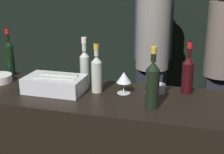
{
  "coord_description": "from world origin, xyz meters",
  "views": [
    {
      "loc": [
        0.51,
        -1.47,
        1.68
      ],
      "look_at": [
        0.0,
        0.33,
        1.08
      ],
      "focal_mm": 50.0,
      "sensor_mm": 36.0,
      "label": 1
    }
  ],
  "objects": [
    {
      "name": "person_grey_polo",
      "position": [
        0.08,
        1.49,
        1.02
      ],
      "size": [
        0.32,
        0.32,
        1.8
      ],
      "rotation": [
        0.0,
        0.0,
        0.42
      ],
      "color": "black",
      "rests_on": "ground_plane"
    },
    {
      "name": "red_wine_bottle_tall",
      "position": [
        0.46,
        0.5,
        1.1
      ],
      "size": [
        0.07,
        0.07,
        0.34
      ],
      "color": "black",
      "rests_on": "bar_counter"
    },
    {
      "name": "red_wine_bottle_burgundy",
      "position": [
        -0.87,
        0.54,
        1.11
      ],
      "size": [
        0.07,
        0.07,
        0.36
      ],
      "color": "black",
      "rests_on": "bar_counter"
    },
    {
      "name": "person_blond_tee",
      "position": [
        0.74,
        1.63,
        0.94
      ],
      "size": [
        0.34,
        0.34,
        1.68
      ],
      "rotation": [
        0.0,
        0.0,
        1.48
      ],
      "color": "black",
      "rests_on": "ground_plane"
    },
    {
      "name": "rose_wine_bottle",
      "position": [
        -0.11,
        0.36,
        1.1
      ],
      "size": [
        0.07,
        0.07,
        0.32
      ],
      "color": "#B2B7AD",
      "rests_on": "bar_counter"
    },
    {
      "name": "ice_bin_with_bottles",
      "position": [
        -0.37,
        0.29,
        1.02
      ],
      "size": [
        0.38,
        0.23,
        0.11
      ],
      "color": "silver",
      "rests_on": "bar_counter"
    },
    {
      "name": "wall_back_chalkboard",
      "position": [
        0.0,
        2.59,
        1.4
      ],
      "size": [
        6.4,
        0.06,
        2.8
      ],
      "color": "black",
      "rests_on": "ground_plane"
    },
    {
      "name": "white_wine_bottle",
      "position": [
        -0.26,
        0.54,
        1.1
      ],
      "size": [
        0.07,
        0.07,
        0.32
      ],
      "color": "#B2B7AD",
      "rests_on": "bar_counter"
    },
    {
      "name": "person_in_hoodie",
      "position": [
        0.02,
        1.94,
        0.98
      ],
      "size": [
        0.42,
        0.42,
        1.77
      ],
      "rotation": [
        0.0,
        0.0,
        1.06
      ],
      "color": "black",
      "rests_on": "ground_plane"
    },
    {
      "name": "wine_glass",
      "position": [
        0.07,
        0.38,
        1.06
      ],
      "size": [
        0.1,
        0.1,
        0.14
      ],
      "color": "silver",
      "rests_on": "bar_counter"
    },
    {
      "name": "candle_votive",
      "position": [
        0.29,
        0.45,
        0.99
      ],
      "size": [
        0.08,
        0.08,
        0.06
      ],
      "color": "silver",
      "rests_on": "bar_counter"
    },
    {
      "name": "champagne_bottle",
      "position": [
        0.28,
        0.2,
        1.11
      ],
      "size": [
        0.08,
        0.08,
        0.36
      ],
      "color": "black",
      "rests_on": "bar_counter"
    }
  ]
}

